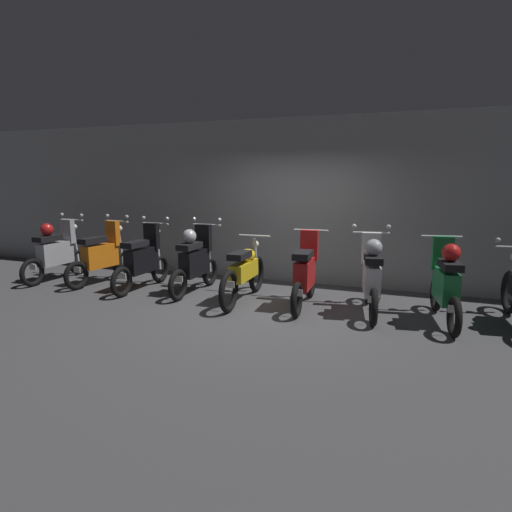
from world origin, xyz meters
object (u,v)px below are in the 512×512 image
(motorbike_slot_2, at_px, (143,260))
(motorbike_slot_7, at_px, (446,283))
(motorbike_slot_6, at_px, (371,276))
(motorbike_slot_5, at_px, (305,274))
(motorbike_slot_1, at_px, (102,256))
(motorbike_slot_4, at_px, (244,272))
(motorbike_slot_0, at_px, (56,252))
(motorbike_slot_3, at_px, (195,261))

(motorbike_slot_2, distance_m, motorbike_slot_7, 5.05)
(motorbike_slot_2, bearing_deg, motorbike_slot_6, -0.11)
(motorbike_slot_5, bearing_deg, motorbike_slot_6, 0.18)
(motorbike_slot_6, bearing_deg, motorbike_slot_1, 178.68)
(motorbike_slot_2, xyz_separation_m, motorbike_slot_4, (2.02, -0.07, -0.04))
(motorbike_slot_0, bearing_deg, motorbike_slot_1, 6.03)
(motorbike_slot_0, xyz_separation_m, motorbike_slot_6, (6.06, -0.01, 0.00))
(motorbike_slot_0, height_order, motorbike_slot_7, motorbike_slot_0)
(motorbike_slot_1, bearing_deg, motorbike_slot_7, -1.90)
(motorbike_slot_7, bearing_deg, motorbike_slot_1, 178.10)
(motorbike_slot_2, distance_m, motorbike_slot_6, 4.04)
(motorbike_slot_5, relative_size, motorbike_slot_6, 1.01)
(motorbike_slot_5, bearing_deg, motorbike_slot_0, 179.86)
(motorbike_slot_0, bearing_deg, motorbike_slot_2, -0.04)
(motorbike_slot_0, bearing_deg, motorbike_slot_6, -0.08)
(motorbike_slot_0, xyz_separation_m, motorbike_slot_3, (3.03, 0.12, 0.00))
(motorbike_slot_0, distance_m, motorbike_slot_5, 5.05)
(motorbike_slot_1, bearing_deg, motorbike_slot_5, -1.69)
(motorbike_slot_0, bearing_deg, motorbike_slot_7, -0.76)
(motorbike_slot_0, relative_size, motorbike_slot_4, 0.86)
(motorbike_slot_2, height_order, motorbike_slot_3, same)
(motorbike_slot_5, relative_size, motorbike_slot_7, 1.01)
(motorbike_slot_4, relative_size, motorbike_slot_7, 1.17)
(motorbike_slot_7, bearing_deg, motorbike_slot_5, 177.68)
(motorbike_slot_1, bearing_deg, motorbike_slot_3, 0.42)
(motorbike_slot_0, xyz_separation_m, motorbike_slot_7, (7.07, -0.09, -0.00))
(motorbike_slot_4, distance_m, motorbike_slot_5, 1.01)
(motorbike_slot_3, bearing_deg, motorbike_slot_5, -3.79)
(motorbike_slot_0, height_order, motorbike_slot_6, same)
(motorbike_slot_1, bearing_deg, motorbike_slot_4, -3.34)
(motorbike_slot_4, xyz_separation_m, motorbike_slot_7, (3.03, -0.02, 0.08))
(motorbike_slot_1, xyz_separation_m, motorbike_slot_2, (1.01, -0.11, 0.00))
(motorbike_slot_2, relative_size, motorbike_slot_7, 1.01)
(motorbike_slot_1, height_order, motorbike_slot_6, same)
(motorbike_slot_4, bearing_deg, motorbike_slot_5, 3.28)
(motorbike_slot_0, relative_size, motorbike_slot_2, 1.00)
(motorbike_slot_4, height_order, motorbike_slot_6, motorbike_slot_6)
(motorbike_slot_1, xyz_separation_m, motorbike_slot_4, (3.02, -0.18, -0.04))
(motorbike_slot_4, bearing_deg, motorbike_slot_6, 1.73)
(motorbike_slot_0, relative_size, motorbike_slot_7, 1.01)
(motorbike_slot_7, bearing_deg, motorbike_slot_4, 179.54)
(motorbike_slot_3, distance_m, motorbike_slot_7, 4.04)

